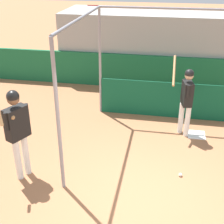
# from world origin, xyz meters

# --- Properties ---
(ground_plane) EXTENTS (60.00, 60.00, 0.00)m
(ground_plane) POSITION_xyz_m (0.00, 0.00, 0.00)
(ground_plane) COLOR #9E6642
(outfield_wall) EXTENTS (24.00, 0.12, 1.17)m
(outfield_wall) POSITION_xyz_m (0.00, 5.72, 0.59)
(outfield_wall) COLOR #196038
(outfield_wall) RESTS_ON ground
(bleacher_section) EXTENTS (7.05, 2.40, 2.45)m
(bleacher_section) POSITION_xyz_m (0.00, 6.98, 1.22)
(bleacher_section) COLOR #9E9E99
(bleacher_section) RESTS_ON ground
(batting_cage) EXTENTS (3.81, 3.56, 3.01)m
(batting_cage) POSITION_xyz_m (0.34, 2.91, 1.27)
(batting_cage) COLOR gray
(batting_cage) RESTS_ON ground
(home_plate) EXTENTS (0.44, 0.44, 0.02)m
(home_plate) POSITION_xyz_m (1.19, 2.68, 0.01)
(home_plate) COLOR white
(home_plate) RESTS_ON ground
(player_batter) EXTENTS (0.54, 0.83, 1.92)m
(player_batter) POSITION_xyz_m (0.83, 2.68, 1.05)
(player_batter) COLOR white
(player_batter) RESTS_ON ground
(player_waiting) EXTENTS (0.54, 0.79, 2.14)m
(player_waiting) POSITION_xyz_m (-2.45, 0.31, 1.18)
(player_waiting) COLOR white
(player_waiting) RESTS_ON ground
(baseball) EXTENTS (0.07, 0.07, 0.07)m
(baseball) POSITION_xyz_m (0.76, 0.87, 0.04)
(baseball) COLOR white
(baseball) RESTS_ON ground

